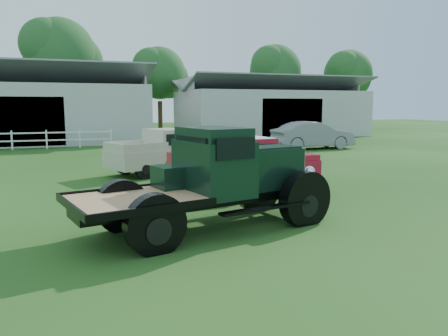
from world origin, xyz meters
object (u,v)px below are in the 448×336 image
object	(u,v)px
misc_car_grey	(313,135)
vintage_flatbed	(209,179)
white_pickup	(165,152)
misc_car_blue	(234,141)
red_pickup	(244,164)

from	to	relation	value
misc_car_grey	vintage_flatbed	bearing A→B (deg)	142.76
white_pickup	misc_car_blue	world-z (taller)	white_pickup
red_pickup	white_pickup	size ratio (longest dim) A/B	1.01
vintage_flatbed	misc_car_grey	distance (m)	19.06
red_pickup	misc_car_grey	xyz separation A→B (m)	(9.41, 11.38, -0.02)
vintage_flatbed	white_pickup	distance (m)	8.41
vintage_flatbed	misc_car_blue	size ratio (longest dim) A/B	1.25
white_pickup	misc_car_grey	xyz separation A→B (m)	(10.95, 6.63, -0.02)
misc_car_blue	misc_car_grey	size ratio (longest dim) A/B	0.88
misc_car_blue	misc_car_grey	bearing A→B (deg)	-89.11
vintage_flatbed	red_pickup	size ratio (longest dim) A/B	1.18
vintage_flatbed	white_pickup	world-z (taller)	vintage_flatbed
red_pickup	misc_car_grey	distance (m)	14.76
vintage_flatbed	misc_car_blue	world-z (taller)	vintage_flatbed
red_pickup	misc_car_blue	world-z (taller)	red_pickup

